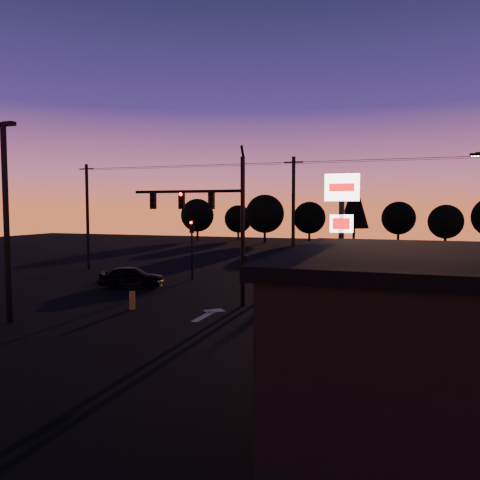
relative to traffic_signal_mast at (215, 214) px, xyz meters
The scene contains 20 objects.
ground 6.35m from the traffic_signal_mast, 88.59° to the right, with size 120.00×120.00×0.00m, color black.
lane_arrow 5.48m from the traffic_signal_mast, 75.57° to the right, with size 1.20×3.10×0.01m.
traffic_signal_mast is the anchor object (origin of this frame).
secondary_signal 9.19m from the traffic_signal_mast, 123.19° to the left, with size 0.30×0.31×4.35m.
parking_lot_light 10.19m from the traffic_signal_mast, 136.63° to the right, with size 1.25×0.30×9.14m.
pylon_sign 7.52m from the traffic_signal_mast, 19.36° to the right, with size 1.50×0.28×6.80m.
utility_pole_0 18.79m from the traffic_signal_mast, 147.82° to the left, with size 1.40×0.26×9.00m.
utility_pole_1 10.23m from the traffic_signal_mast, 78.16° to the left, with size 1.40×0.26×9.00m.
power_wires 10.85m from the traffic_signal_mast, 78.16° to the left, with size 36.00×1.22×0.07m.
bollard 6.32m from the traffic_signal_mast, 143.93° to the right, with size 0.31×0.31×0.93m, color gold.
tree_0 50.96m from the traffic_signal_mast, 115.46° to the left, with size 5.36×5.36×6.74m.
tree_1 51.54m from the traffic_signal_mast, 107.98° to the left, with size 4.54×4.54×5.71m.
tree_2 45.11m from the traffic_signal_mast, 102.68° to the left, with size 5.77×5.78×7.26m.
tree_3 48.18m from the traffic_signal_mast, 94.65° to the left, with size 4.95×4.95×6.22m.
tree_4 45.12m from the traffic_signal_mast, 86.06° to the left, with size 4.18×4.18×9.50m.
tree_5 50.84m from the traffic_signal_mast, 79.69° to the left, with size 4.95×4.95×6.22m.
tree_6 46.55m from the traffic_signal_mast, 71.06° to the left, with size 4.54×4.54×5.71m.
car_left 8.99m from the traffic_signal_mast, 156.58° to the left, with size 1.69×4.21×1.43m, color black.
car_right 8.45m from the traffic_signal_mast, 34.27° to the left, with size 1.72×4.23×1.23m, color black.
suv_parked 13.25m from the traffic_signal_mast, 25.36° to the right, with size 2.37×5.13×1.43m, color black.
Camera 1 is at (9.56, -19.60, 5.31)m, focal length 35.00 mm.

